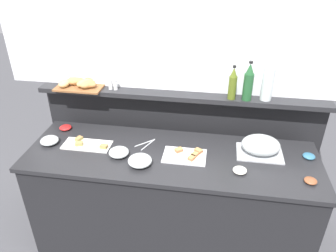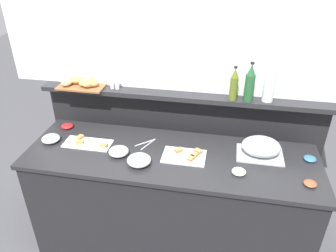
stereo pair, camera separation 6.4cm
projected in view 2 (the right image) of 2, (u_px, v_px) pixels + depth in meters
ground_plane at (181, 196)px, 3.42m from camera, size 12.00×12.00×0.00m
buffet_counter at (170, 201)px, 2.68m from camera, size 2.21×0.71×0.94m
back_ledge_unit at (181, 148)px, 3.04m from camera, size 2.43×0.22×1.24m
upper_wall_panel at (185, 5)px, 2.43m from camera, size 3.03×0.08×1.36m
sandwich_platter_rear at (88, 143)px, 2.57m from camera, size 0.38×0.17×0.04m
sandwich_platter_front at (186, 156)px, 2.42m from camera, size 0.32×0.21×0.04m
serving_cloche at (261, 147)px, 2.40m from camera, size 0.34×0.24×0.17m
glass_bowl_large at (119, 152)px, 2.43m from camera, size 0.15×0.15×0.06m
glass_bowl_medium at (51, 139)px, 2.59m from camera, size 0.14×0.14×0.06m
glass_bowl_small at (139, 160)px, 2.33m from camera, size 0.17×0.17×0.07m
condiment_bowl_dark at (67, 126)px, 2.79m from camera, size 0.10×0.10×0.04m
condiment_bowl_cream at (310, 159)px, 2.37m from camera, size 0.09×0.09×0.03m
condiment_bowl_red at (310, 183)px, 2.13m from camera, size 0.09×0.09×0.03m
condiment_bowl_teal at (239, 172)px, 2.24m from camera, size 0.10×0.10×0.03m
serving_tongs at (147, 143)px, 2.57m from camera, size 0.14×0.17×0.01m
olive_oil_bottle at (234, 85)px, 2.53m from camera, size 0.06×0.06×0.28m
wine_bottle_green at (250, 84)px, 2.50m from camera, size 0.08×0.08×0.32m
salt_shaker at (112, 84)px, 2.76m from camera, size 0.03×0.03×0.09m
pepper_shaker at (117, 84)px, 2.75m from camera, size 0.03×0.03×0.09m
bread_basket at (83, 82)px, 2.81m from camera, size 0.40×0.28×0.08m
water_carafe at (269, 85)px, 2.50m from camera, size 0.09×0.09×0.26m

